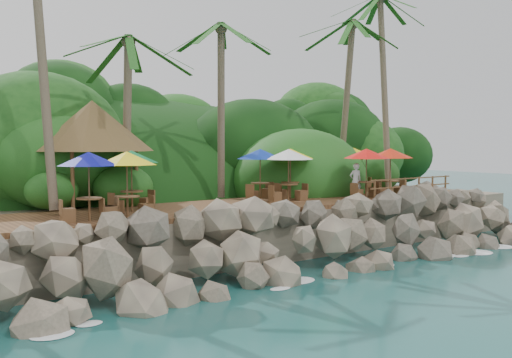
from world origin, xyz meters
TOP-DOWN VIEW (x-y plane):
  - ground at (0.00, 0.00)m, footprint 140.00×140.00m
  - land_base at (0.00, 16.00)m, footprint 32.00×25.20m
  - jungle_hill at (0.00, 23.50)m, footprint 44.80×28.00m
  - seawall at (0.00, 2.00)m, footprint 29.00×4.00m
  - terrace at (0.00, 6.00)m, footprint 26.00×5.00m
  - jungle_foliage at (0.00, 15.00)m, footprint 44.00×16.00m
  - foam_line at (0.00, 0.30)m, footprint 25.20×0.80m
  - palapa at (-6.37, 9.38)m, footprint 5.26×5.26m
  - dining_clusters at (0.55, 5.72)m, footprint 18.53×5.47m
  - railing at (8.06, 3.65)m, footprint 6.10×0.10m
  - waiter at (5.29, 4.89)m, footprint 0.73×0.59m

SIDE VIEW (x-z plane):
  - ground at x=0.00m, z-range 0.00..0.00m
  - jungle_hill at x=0.00m, z-range -7.70..7.70m
  - jungle_foliage at x=0.00m, z-range -6.00..6.00m
  - foam_line at x=0.00m, z-range 0.00..0.06m
  - land_base at x=0.00m, z-range 0.00..2.10m
  - seawall at x=0.00m, z-range 0.00..2.30m
  - terrace at x=0.00m, z-range 2.10..2.30m
  - railing at x=8.06m, z-range 2.41..3.41m
  - waiter at x=5.29m, z-range 2.30..4.03m
  - dining_clusters at x=0.55m, z-range 3.11..5.56m
  - palapa at x=-6.37m, z-range 3.49..8.09m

